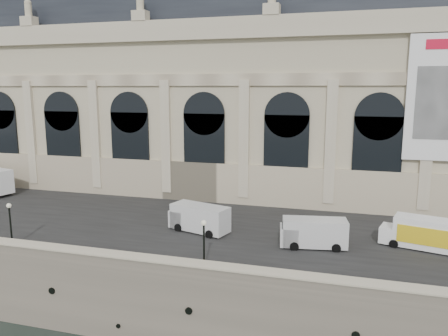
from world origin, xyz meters
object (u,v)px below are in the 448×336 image
object	(u,v)px
lamp_right	(204,246)
van_c	(310,233)
van_b	(197,218)
box_truck	(424,234)
lamp_left	(11,226)

from	to	relation	value
lamp_right	van_c	bearing A→B (deg)	45.37
van_b	box_truck	distance (m)	20.90
van_b	lamp_right	bearing A→B (deg)	-67.39
lamp_left	lamp_right	distance (m)	18.14
van_c	van_b	bearing A→B (deg)	172.85
box_truck	lamp_left	world-z (taller)	lamp_left
van_c	lamp_right	bearing A→B (deg)	-134.63
van_b	van_c	size ratio (longest dim) A/B	1.05
van_b	lamp_right	world-z (taller)	lamp_right
van_b	lamp_left	world-z (taller)	lamp_left
van_c	lamp_left	distance (m)	26.63
van_b	lamp_left	distance (m)	16.87
lamp_left	lamp_right	bearing A→B (deg)	-0.64
van_b	lamp_right	distance (m)	9.72
van_c	box_truck	bearing A→B (deg)	13.20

